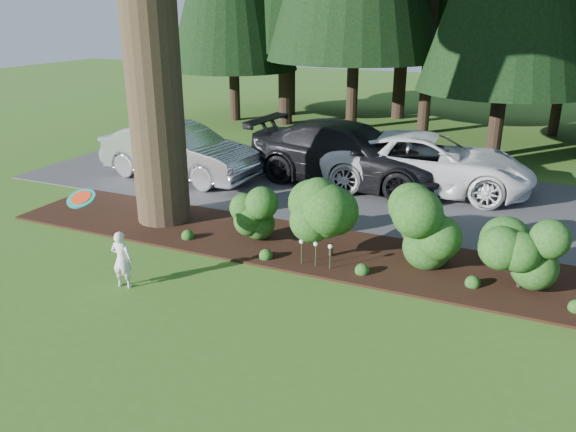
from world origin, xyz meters
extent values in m
plane|color=#38641C|center=(0.00, 0.00, 0.00)|extent=(80.00, 80.00, 0.00)
cube|color=black|center=(0.00, 3.25, 0.03)|extent=(16.00, 2.50, 0.05)
cube|color=#38383A|center=(0.00, 7.50, 0.01)|extent=(22.00, 6.00, 0.03)
sphere|color=#163C12|center=(-2.00, 3.20, 0.66)|extent=(1.08, 1.08, 1.08)
cylinder|color=black|center=(-2.00, 3.20, 0.15)|extent=(0.08, 0.08, 0.30)
sphere|color=#163C12|center=(-0.20, 3.00, 0.94)|extent=(1.35, 1.35, 1.35)
cylinder|color=black|center=(-0.20, 3.00, 0.15)|extent=(0.08, 0.08, 0.30)
sphere|color=#163C12|center=(1.60, 3.30, 0.83)|extent=(1.26, 1.26, 1.26)
cylinder|color=black|center=(1.60, 3.30, 0.15)|extent=(0.08, 0.08, 0.30)
sphere|color=#163C12|center=(3.40, 3.10, 0.72)|extent=(1.17, 1.17, 1.17)
cylinder|color=black|center=(3.40, 3.10, 0.15)|extent=(0.08, 0.08, 0.30)
cylinder|color=#163C12|center=(-0.60, 2.40, 0.25)|extent=(0.01, 0.01, 0.50)
sphere|color=white|center=(-0.60, 2.40, 0.52)|extent=(0.09, 0.09, 0.09)
cylinder|color=#163C12|center=(-0.30, 2.40, 0.25)|extent=(0.01, 0.01, 0.50)
sphere|color=white|center=(-0.30, 2.40, 0.52)|extent=(0.09, 0.09, 0.09)
cylinder|color=#163C12|center=(0.00, 2.40, 0.25)|extent=(0.01, 0.01, 0.50)
sphere|color=white|center=(0.00, 2.40, 0.52)|extent=(0.09, 0.09, 0.09)
cylinder|color=black|center=(-9.50, 14.00, 4.90)|extent=(0.50, 0.50, 9.80)
cylinder|color=black|center=(-7.00, 14.50, 4.55)|extent=(0.50, 0.50, 9.10)
cylinder|color=black|center=(-1.00, 13.50, 4.38)|extent=(0.50, 0.50, 8.75)
imported|color=silver|center=(-6.29, 6.54, 0.84)|extent=(5.01, 2.06, 1.61)
imported|color=white|center=(0.65, 8.33, 0.82)|extent=(5.91, 3.11, 1.58)
imported|color=black|center=(-1.52, 8.09, 0.90)|extent=(6.20, 3.01, 1.74)
imported|color=silver|center=(-3.23, 0.25, 0.54)|extent=(0.43, 0.31, 1.08)
cylinder|color=teal|center=(-3.97, 0.22, 1.62)|extent=(0.53, 0.48, 0.26)
cylinder|color=red|center=(-3.97, 0.22, 1.63)|extent=(0.37, 0.34, 0.18)
camera|label=1|loc=(3.30, -6.95, 4.79)|focal=35.00mm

